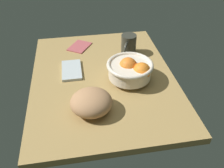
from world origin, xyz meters
TOP-DOWN VIEW (x-y plane):
  - ground_plane at (0.00, 0.00)cm, footprint 77.88×60.30cm
  - fruit_bowl at (-4.66, -11.00)cm, footprint 19.06×19.06cm
  - bread_loaf at (-20.23, 6.77)cm, footprint 16.20×16.85cm
  - napkin_folded at (5.87, 13.15)cm, footprint 14.87×8.52cm
  - napkin_spare at (26.87, 8.44)cm, footprint 14.43×13.51cm
  - mug at (16.55, -14.74)cm, footprint 11.16×7.78cm

SIDE VIEW (x-z plane):
  - ground_plane at x=0.00cm, z-range -3.00..0.00cm
  - napkin_spare at x=26.87cm, z-range 0.00..0.99cm
  - napkin_folded at x=5.87cm, z-range 0.00..1.16cm
  - bread_loaf at x=-20.23cm, z-range 0.00..8.30cm
  - mug at x=16.55cm, z-range 0.00..9.62cm
  - fruit_bowl at x=-4.66cm, z-range 0.41..10.48cm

